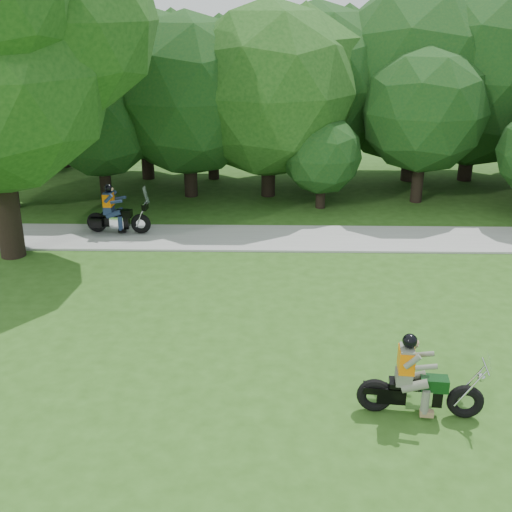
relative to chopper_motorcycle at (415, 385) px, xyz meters
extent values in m
plane|color=#2A4F16|center=(0.82, 0.71, -0.57)|extent=(100.00, 100.00, 0.00)
cube|color=gray|center=(0.82, 8.71, -0.54)|extent=(60.00, 2.20, 0.06)
cylinder|color=black|center=(5.29, 15.70, 0.33)|extent=(0.55, 0.55, 1.80)
sphere|color=#113A14|center=(5.29, 15.70, 3.52)|extent=(7.05, 7.05, 7.05)
cylinder|color=black|center=(-0.73, 11.90, -0.09)|extent=(0.33, 0.33, 0.96)
sphere|color=#113A14|center=(-0.73, 11.90, 1.27)|extent=(2.69, 2.69, 2.69)
cylinder|color=black|center=(-11.30, 11.68, 0.00)|extent=(0.36, 0.36, 1.14)
sphere|color=#113A14|center=(-11.30, 11.68, 1.58)|extent=(3.12, 3.12, 3.12)
cylinder|color=black|center=(3.01, 15.63, 0.33)|extent=(0.54, 0.54, 1.80)
sphere|color=#113A14|center=(3.01, 15.63, 3.47)|extent=(6.88, 6.88, 6.88)
cylinder|color=black|center=(2.73, 12.68, 0.33)|extent=(0.41, 0.41, 1.80)
sphere|color=#113A14|center=(2.73, 12.68, 2.63)|extent=(4.29, 4.29, 4.29)
cylinder|color=black|center=(-5.36, 13.25, 0.33)|extent=(0.48, 0.48, 1.80)
sphere|color=#113A14|center=(-5.36, 13.25, 3.06)|extent=(5.63, 5.63, 5.63)
cylinder|color=black|center=(-2.54, 13.35, 0.33)|extent=(0.51, 0.51, 1.80)
sphere|color=#1A4714|center=(-2.54, 13.35, 3.22)|extent=(6.11, 6.11, 6.11)
cylinder|color=black|center=(-7.37, 15.70, 0.33)|extent=(0.49, 0.49, 1.80)
sphere|color=#113A14|center=(-7.37, 15.70, 3.12)|extent=(5.82, 5.82, 5.82)
cylinder|color=black|center=(-8.28, 12.43, 0.24)|extent=(0.40, 0.40, 1.62)
sphere|color=#113A14|center=(-8.28, 12.43, 2.36)|extent=(4.03, 4.03, 4.03)
cylinder|color=black|center=(-11.34, 17.57, 0.33)|extent=(0.53, 0.53, 1.80)
sphere|color=#113A14|center=(-11.34, 17.57, 3.38)|extent=(6.62, 6.62, 6.62)
cylinder|color=black|center=(-0.82, 15.38, 0.33)|extent=(0.50, 0.50, 1.80)
sphere|color=#113A14|center=(-0.82, 15.38, 3.18)|extent=(6.01, 6.01, 6.01)
cylinder|color=black|center=(-4.73, 15.72, 0.30)|extent=(0.43, 0.43, 1.73)
sphere|color=#113A14|center=(-4.73, 15.72, 2.68)|extent=(4.66, 4.66, 4.66)
cylinder|color=black|center=(-9.68, 7.21, 1.53)|extent=(0.68, 0.68, 4.20)
sphere|color=#1A4714|center=(-7.92, 8.01, 5.63)|extent=(5.12, 5.12, 5.12)
torus|color=black|center=(-0.65, 0.07, -0.26)|extent=(0.64, 0.24, 0.63)
torus|color=black|center=(0.86, -0.09, -0.26)|extent=(0.64, 0.24, 0.63)
cube|color=black|center=(-0.08, 0.01, -0.21)|extent=(1.11, 0.33, 0.29)
cube|color=silver|center=(0.07, -0.01, -0.21)|extent=(0.46, 0.35, 0.36)
cube|color=black|center=(0.32, -0.03, 0.06)|extent=(0.49, 0.32, 0.23)
cube|color=black|center=(-0.20, 0.02, 0.02)|extent=(0.49, 0.33, 0.09)
cylinder|color=silver|center=(0.90, -0.09, 0.06)|extent=(0.49, 0.09, 0.74)
cylinder|color=silver|center=(1.11, -0.11, 0.44)|extent=(0.09, 0.57, 0.03)
cube|color=#515948|center=(-0.20, 0.02, 0.15)|extent=(0.30, 0.37, 0.22)
cube|color=#515948|center=(-0.18, 0.02, 0.47)|extent=(0.27, 0.40, 0.50)
cube|color=orange|center=(-0.18, 0.02, 0.49)|extent=(0.30, 0.44, 0.39)
sphere|color=black|center=(-0.15, 0.02, 0.85)|extent=(0.25, 0.25, 0.25)
torus|color=black|center=(-7.77, 9.08, -0.20)|extent=(0.63, 0.22, 0.62)
torus|color=black|center=(-6.40, 8.97, -0.20)|extent=(0.63, 0.22, 0.62)
cube|color=black|center=(-7.25, 9.04, -0.15)|extent=(1.00, 0.29, 0.28)
cube|color=silver|center=(-7.11, 9.03, -0.15)|extent=(0.45, 0.33, 0.35)
cube|color=black|center=(-6.89, 9.01, 0.11)|extent=(0.48, 0.30, 0.23)
cube|color=black|center=(-7.36, 9.05, 0.08)|extent=(0.48, 0.32, 0.09)
cylinder|color=silver|center=(-6.36, 8.97, 0.11)|extent=(0.35, 0.07, 0.80)
cylinder|color=silver|center=(-6.21, 8.96, 0.49)|extent=(0.08, 0.57, 0.03)
cube|color=black|center=(-7.74, 8.88, -0.15)|extent=(0.38, 0.13, 0.30)
cube|color=black|center=(-7.71, 9.27, -0.15)|extent=(0.38, 0.13, 0.30)
cube|color=#1A2E45|center=(-7.36, 9.05, 0.20)|extent=(0.29, 0.36, 0.21)
cube|color=#1A2E45|center=(-7.34, 9.05, 0.52)|extent=(0.26, 0.39, 0.50)
cube|color=orange|center=(-7.34, 9.05, 0.54)|extent=(0.29, 0.43, 0.39)
sphere|color=black|center=(-7.31, 9.05, 0.89)|extent=(0.25, 0.25, 0.25)
camera|label=1|loc=(-2.52, -9.39, 6.10)|focal=45.00mm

